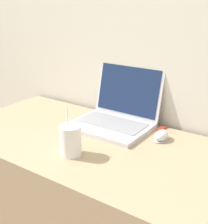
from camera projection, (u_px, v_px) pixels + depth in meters
wall_back at (129, 7)px, 1.41m from camera, size 7.00×0.04×2.50m
desk at (85, 210)px, 1.45m from camera, size 1.19×0.62×0.73m
laptop at (117, 113)px, 1.44m from camera, size 0.35×0.32×0.26m
drink_cup at (71, 140)px, 1.16m from camera, size 0.08×0.08×0.18m
computer_mouse at (162, 136)px, 1.30m from camera, size 0.05×0.09×0.04m
usb_stick at (162, 129)px, 1.40m from camera, size 0.02×0.06×0.01m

